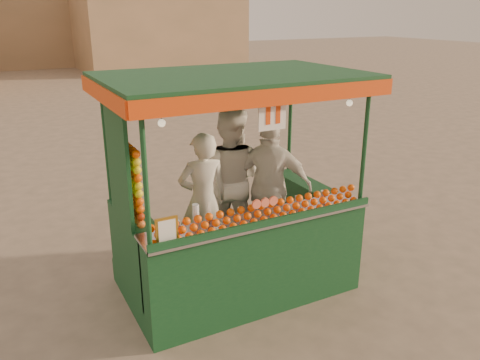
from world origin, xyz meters
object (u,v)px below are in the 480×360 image
juice_cart (233,227)px  vendor_left (203,200)px  vendor_right (270,187)px  vendor_middle (229,179)px

juice_cart → vendor_left: 0.50m
vendor_left → vendor_right: 0.89m
vendor_right → vendor_left: bearing=25.4°
vendor_middle → vendor_right: 0.55m
vendor_middle → vendor_left: bearing=64.4°
juice_cart → vendor_right: 0.75m
juice_cart → vendor_middle: juice_cart is taller
vendor_right → juice_cart: bearing=52.1°
vendor_left → vendor_right: (0.87, -0.14, 0.06)m
juice_cart → vendor_left: bearing=124.9°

